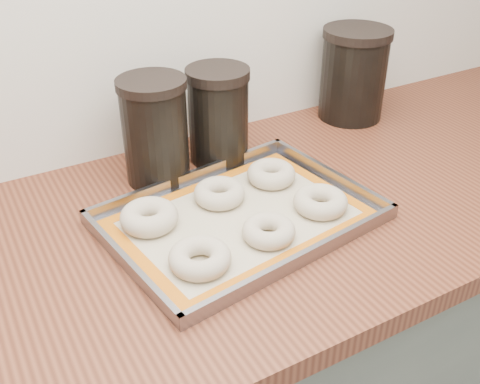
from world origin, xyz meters
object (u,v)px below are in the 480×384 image
canister_mid (218,115)px  bagel_back_left (149,217)px  canister_left (155,131)px  canister_right (353,74)px  baking_tray (240,217)px  bagel_front_left (200,258)px  bagel_back_right (271,174)px  bagel_front_right (321,202)px  bagel_front_mid (269,231)px  bagel_back_mid (219,193)px

canister_mid → bagel_back_left: bearing=-143.3°
canister_left → canister_mid: bearing=6.0°
canister_right → baking_tray: bearing=-150.4°
bagel_front_left → bagel_back_right: bagel_back_right is taller
bagel_front_left → bagel_front_right: (0.26, 0.04, 0.00)m
bagel_back_left → bagel_back_right: bearing=5.1°
bagel_front_mid → canister_left: size_ratio=0.43×
bagel_front_mid → canister_left: bearing=105.9°
canister_mid → bagel_back_right: bearing=-74.3°
bagel_back_left → canister_mid: (0.22, 0.17, 0.08)m
canister_left → canister_mid: size_ratio=1.06×
bagel_back_left → canister_mid: canister_mid is taller
bagel_front_right → bagel_back_left: size_ratio=0.97×
bagel_back_left → canister_left: size_ratio=0.48×
bagel_front_mid → bagel_back_left: (-0.16, 0.13, 0.00)m
bagel_front_right → bagel_back_right: (-0.03, 0.13, 0.00)m
bagel_front_left → bagel_back_left: size_ratio=0.98×
bagel_front_mid → canister_right: 0.56m
bagel_back_mid → canister_mid: size_ratio=0.48×
bagel_back_left → bagel_back_mid: bagel_back_left is taller
bagel_front_right → canister_right: size_ratio=0.46×
bagel_back_left → canister_right: bearing=18.4°
bagel_back_left → canister_right: canister_right is taller
baking_tray → canister_right: 0.53m
bagel_front_left → bagel_back_right: size_ratio=1.05×
bagel_front_left → bagel_front_mid: size_ratio=1.10×
bagel_front_right → canister_mid: 0.29m
bagel_front_mid → bagel_back_mid: bearing=97.0°
bagel_front_mid → bagel_front_right: (0.13, 0.03, 0.00)m
bagel_front_right → bagel_front_left: bearing=-171.8°
bagel_back_mid → canister_right: (0.46, 0.19, 0.09)m
bagel_back_left → canister_left: bearing=62.3°
bagel_front_mid → bagel_front_right: 0.13m
bagel_back_left → baking_tray: bearing=-21.1°
canister_left → bagel_front_mid: bearing=-74.1°
bagel_back_mid → bagel_front_mid: bearing=-83.0°
bagel_front_mid → canister_left: (-0.08, 0.29, 0.08)m
bagel_front_right → bagel_back_right: 0.13m
bagel_front_right → canister_mid: size_ratio=0.50×
baking_tray → bagel_back_left: bearing=158.9°
canister_left → canister_mid: (0.14, 0.02, -0.01)m
canister_mid → bagel_front_left: bearing=-122.4°
bagel_back_mid → bagel_back_right: same height
bagel_back_left → bagel_back_mid: size_ratio=1.06×
bagel_back_mid → canister_right: size_ratio=0.44×
bagel_back_right → canister_right: size_ratio=0.44×
bagel_front_right → bagel_front_mid: bearing=-167.3°
bagel_back_left → canister_left: (0.08, 0.15, 0.08)m
bagel_front_left → bagel_front_mid: bagel_front_left is taller
canister_right → bagel_back_mid: bearing=-157.6°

